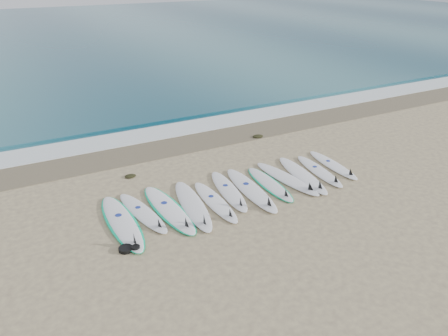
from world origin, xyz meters
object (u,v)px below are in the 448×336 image
surfboard_6 (252,190)px  surfboard_11 (334,165)px  surfboard_0 (122,223)px  leash_coil (128,249)px

surfboard_6 → surfboard_11: (3.15, 0.22, -0.01)m
surfboard_0 → surfboard_6: bearing=-1.1°
leash_coil → surfboard_11: bearing=10.1°
surfboard_0 → surfboard_11: bearing=1.2°
surfboard_6 → surfboard_11: bearing=8.2°
surfboard_0 → surfboard_6: 3.68m
surfboard_11 → leash_coil: (-7.03, -1.25, -0.00)m
surfboard_0 → surfboard_11: surfboard_0 is taller
surfboard_0 → surfboard_6: (3.68, -0.06, 0.01)m
surfboard_0 → leash_coil: size_ratio=6.35×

